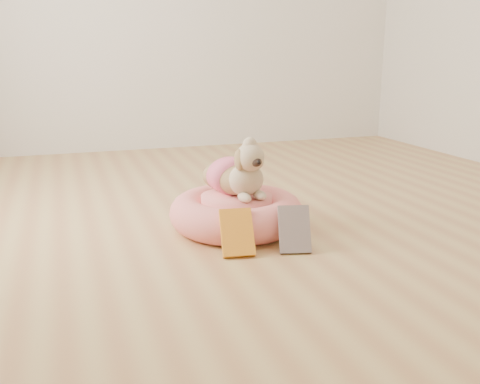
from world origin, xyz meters
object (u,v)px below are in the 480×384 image
object	(u,v)px
dog	(237,164)
book_white	(294,229)
pet_bed	(237,213)
book_yellow	(237,233)

from	to	relation	value
dog	book_white	distance (m)	0.43
pet_bed	book_white	world-z (taller)	book_white
pet_bed	book_white	size ratio (longest dim) A/B	3.13
dog	book_white	world-z (taller)	dog
pet_bed	dog	size ratio (longest dim) A/B	1.59
pet_bed	book_white	bearing A→B (deg)	-68.48
dog	book_white	xyz separation A→B (m)	(0.13, -0.36, -0.21)
dog	book_yellow	world-z (taller)	dog
dog	book_yellow	size ratio (longest dim) A/B	1.95
book_yellow	book_white	distance (m)	0.24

